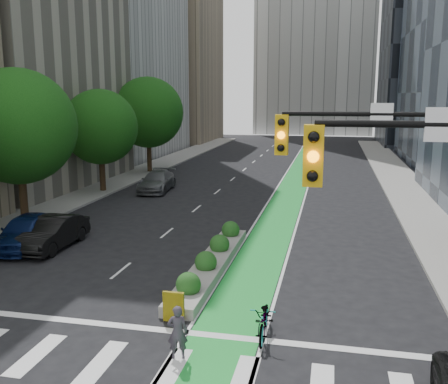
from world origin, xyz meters
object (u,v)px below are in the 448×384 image
at_px(parked_car_left_far, 157,181).
at_px(cyclist, 178,332).
at_px(parked_car_left_near, 27,231).
at_px(bicycle, 264,320).
at_px(parked_car_left_mid, 53,233).
at_px(median_planter, 212,261).

bearing_deg(parked_car_left_far, cyclist, -73.86).
bearing_deg(parked_car_left_far, parked_car_left_near, -99.34).
distance_m(bicycle, cyclist, 2.84).
xyz_separation_m(cyclist, parked_car_left_near, (-10.26, 8.38, 0.04)).
height_order(cyclist, parked_car_left_near, parked_car_left_near).
relative_size(cyclist, parked_car_left_mid, 0.34).
distance_m(cyclist, parked_car_left_far, 25.25).
distance_m(median_planter, parked_car_left_near, 9.52).
bearing_deg(median_planter, bicycle, -61.67).
xyz_separation_m(cyclist, parked_car_left_mid, (-9.00, 8.59, -0.02)).
height_order(cyclist, parked_car_left_far, cyclist).
bearing_deg(bicycle, cyclist, -143.30).
relative_size(parked_car_left_mid, parked_car_left_far, 0.88).
bearing_deg(cyclist, parked_car_left_near, -54.28).
bearing_deg(parked_car_left_far, parked_car_left_mid, -94.60).
bearing_deg(parked_car_left_mid, median_planter, -8.78).
xyz_separation_m(median_planter, parked_car_left_near, (-9.46, 1.04, 0.45)).
bearing_deg(median_planter, parked_car_left_mid, 171.34).
xyz_separation_m(bicycle, cyclist, (-2.20, -1.78, 0.22)).
bearing_deg(bicycle, median_planter, 116.13).
height_order(median_planter, parked_car_left_mid, parked_car_left_mid).
relative_size(median_planter, parked_car_left_mid, 2.23).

